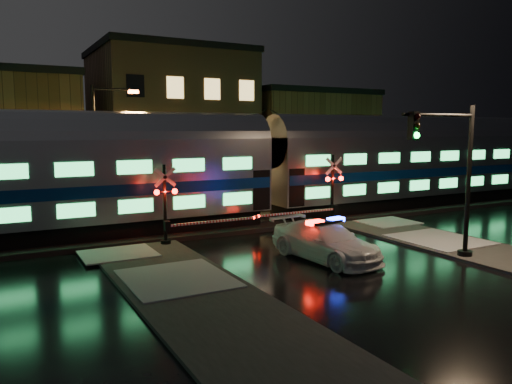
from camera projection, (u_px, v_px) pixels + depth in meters
ground at (289, 244)px, 23.13m from camera, size 120.00×120.00×0.00m
ballast at (240, 224)px, 27.48m from camera, size 90.00×4.20×0.24m
sidewalk_left at (211, 307)px, 14.82m from camera, size 4.00×20.00×0.12m
sidewalk_right at (496, 255)px, 20.96m from camera, size 4.00×20.00×0.12m
building_mid at (170, 124)px, 42.99m from camera, size 12.00×11.00×11.50m
building_right at (299, 140)px, 48.88m from camera, size 12.00×10.00×8.50m
train at (266, 164)px, 27.82m from camera, size 51.00×3.12×5.92m
police_car at (325, 241)px, 20.34m from camera, size 2.74×5.48×1.70m
crossing_signal_right at (328, 198)px, 26.78m from camera, size 5.58×0.65×3.95m
crossing_signal_left at (174, 213)px, 22.69m from camera, size 5.28×0.63×3.74m
traffic_light at (453, 179)px, 19.76m from camera, size 4.05×0.72×6.27m
streetlight at (100, 145)px, 27.31m from camera, size 2.57×0.27×7.68m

